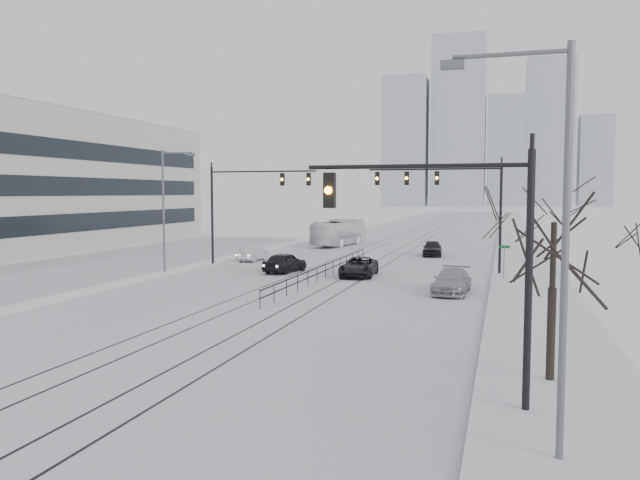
{
  "coord_description": "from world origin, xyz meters",
  "views": [
    {
      "loc": [
        11.75,
        -11.0,
        5.88
      ],
      "look_at": [
        1.71,
        22.92,
        3.2
      ],
      "focal_mm": 35.0,
      "sensor_mm": 36.0,
      "label": 1
    }
  ],
  "objects_px": {
    "sedan_sb_inner": "(285,263)",
    "sedan_nb_front": "(359,267)",
    "box_truck": "(339,233)",
    "traffic_mast_near": "(466,242)",
    "sedan_nb_far": "(432,248)",
    "bare_tree": "(554,239)",
    "sedan_nb_right": "(452,282)",
    "sedan_sb_outer": "(253,254)"
  },
  "relations": [
    {
      "from": "sedan_sb_inner",
      "to": "traffic_mast_near",
      "type": "bearing_deg",
      "value": 129.03
    },
    {
      "from": "sedan_nb_right",
      "to": "traffic_mast_near",
      "type": "bearing_deg",
      "value": -81.94
    },
    {
      "from": "bare_tree",
      "to": "sedan_nb_front",
      "type": "relative_size",
      "value": 1.25
    },
    {
      "from": "box_truck",
      "to": "sedan_nb_far",
      "type": "bearing_deg",
      "value": 151.69
    },
    {
      "from": "sedan_nb_right",
      "to": "sedan_nb_far",
      "type": "bearing_deg",
      "value": 101.82
    },
    {
      "from": "sedan_sb_inner",
      "to": "sedan_nb_right",
      "type": "xyz_separation_m",
      "value": [
        12.62,
        -6.31,
        -0.04
      ]
    },
    {
      "from": "sedan_nb_front",
      "to": "sedan_sb_outer",
      "type": "bearing_deg",
      "value": 143.7
    },
    {
      "from": "sedan_nb_front",
      "to": "sedan_nb_right",
      "type": "bearing_deg",
      "value": -42.57
    },
    {
      "from": "sedan_nb_far",
      "to": "box_truck",
      "type": "bearing_deg",
      "value": 137.63
    },
    {
      "from": "traffic_mast_near",
      "to": "sedan_sb_inner",
      "type": "bearing_deg",
      "value": 119.05
    },
    {
      "from": "traffic_mast_near",
      "to": "sedan_nb_right",
      "type": "xyz_separation_m",
      "value": [
        -1.91,
        19.86,
        -3.86
      ]
    },
    {
      "from": "traffic_mast_near",
      "to": "sedan_nb_far",
      "type": "distance_m",
      "value": 41.93
    },
    {
      "from": "sedan_nb_front",
      "to": "sedan_nb_right",
      "type": "relative_size",
      "value": 1.0
    },
    {
      "from": "sedan_sb_inner",
      "to": "sedan_nb_front",
      "type": "bearing_deg",
      "value": -176.29
    },
    {
      "from": "bare_tree",
      "to": "sedan_nb_far",
      "type": "height_order",
      "value": "bare_tree"
    },
    {
      "from": "traffic_mast_near",
      "to": "sedan_nb_front",
      "type": "xyz_separation_m",
      "value": [
        -8.79,
        25.53,
        -3.89
      ]
    },
    {
      "from": "sedan_sb_outer",
      "to": "sedan_nb_far",
      "type": "relative_size",
      "value": 0.9
    },
    {
      "from": "sedan_sb_outer",
      "to": "sedan_nb_far",
      "type": "bearing_deg",
      "value": -146.56
    },
    {
      "from": "sedan_nb_front",
      "to": "sedan_sb_inner",
      "type": "bearing_deg",
      "value": 170.66
    },
    {
      "from": "sedan_nb_right",
      "to": "box_truck",
      "type": "distance_m",
      "value": 33.56
    },
    {
      "from": "sedan_sb_inner",
      "to": "sedan_nb_front",
      "type": "height_order",
      "value": "sedan_sb_inner"
    },
    {
      "from": "bare_tree",
      "to": "sedan_nb_far",
      "type": "xyz_separation_m",
      "value": [
        -7.82,
        38.4,
        -3.76
      ]
    },
    {
      "from": "sedan_nb_right",
      "to": "box_truck",
      "type": "bearing_deg",
      "value": 118.61
    },
    {
      "from": "box_truck",
      "to": "sedan_sb_inner",
      "type": "bearing_deg",
      "value": 104.2
    },
    {
      "from": "sedan_nb_far",
      "to": "box_truck",
      "type": "distance_m",
      "value": 14.15
    },
    {
      "from": "bare_tree",
      "to": "sedan_nb_right",
      "type": "bearing_deg",
      "value": 104.37
    },
    {
      "from": "sedan_nb_front",
      "to": "sedan_nb_far",
      "type": "distance_m",
      "value": 16.23
    },
    {
      "from": "sedan_nb_front",
      "to": "sedan_nb_far",
      "type": "bearing_deg",
      "value": 74.92
    },
    {
      "from": "sedan_nb_far",
      "to": "sedan_sb_inner",
      "type": "bearing_deg",
      "value": -125.78
    },
    {
      "from": "sedan_sb_inner",
      "to": "sedan_nb_front",
      "type": "distance_m",
      "value": 5.78
    },
    {
      "from": "sedan_sb_outer",
      "to": "box_truck",
      "type": "height_order",
      "value": "box_truck"
    },
    {
      "from": "sedan_nb_front",
      "to": "box_truck",
      "type": "bearing_deg",
      "value": 104.69
    },
    {
      "from": "sedan_sb_outer",
      "to": "sedan_nb_far",
      "type": "distance_m",
      "value": 16.8
    },
    {
      "from": "sedan_nb_right",
      "to": "sedan_nb_front",
      "type": "bearing_deg",
      "value": 143.07
    },
    {
      "from": "sedan_sb_inner",
      "to": "sedan_nb_far",
      "type": "height_order",
      "value": "sedan_sb_inner"
    },
    {
      "from": "sedan_sb_inner",
      "to": "sedan_sb_outer",
      "type": "height_order",
      "value": "sedan_sb_inner"
    },
    {
      "from": "sedan_sb_inner",
      "to": "box_truck",
      "type": "height_order",
      "value": "box_truck"
    },
    {
      "from": "bare_tree",
      "to": "sedan_sb_inner",
      "type": "distance_m",
      "value": 28.94
    },
    {
      "from": "sedan_sb_inner",
      "to": "sedan_nb_far",
      "type": "xyz_separation_m",
      "value": [
        9.12,
        15.24,
        -0.01
      ]
    },
    {
      "from": "bare_tree",
      "to": "sedan_nb_front",
      "type": "bearing_deg",
      "value": 116.43
    },
    {
      "from": "sedan_sb_inner",
      "to": "box_truck",
      "type": "bearing_deg",
      "value": -74.99
    },
    {
      "from": "bare_tree",
      "to": "box_truck",
      "type": "distance_m",
      "value": 50.8
    }
  ]
}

